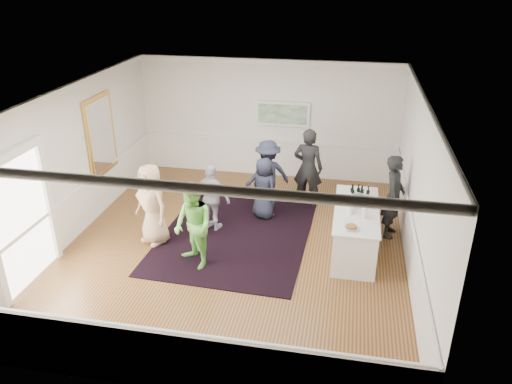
% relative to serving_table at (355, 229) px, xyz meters
% --- Properties ---
extents(floor, '(8.00, 8.00, 0.00)m').
position_rel_serving_table_xyz_m(floor, '(-2.44, -0.32, -0.47)').
color(floor, brown).
rests_on(floor, ground).
extents(ceiling, '(7.00, 8.00, 0.02)m').
position_rel_serving_table_xyz_m(ceiling, '(-2.44, -0.32, 2.73)').
color(ceiling, white).
rests_on(ceiling, wall_back).
extents(wall_left, '(0.02, 8.00, 3.20)m').
position_rel_serving_table_xyz_m(wall_left, '(-5.94, -0.32, 1.13)').
color(wall_left, white).
rests_on(wall_left, floor).
extents(wall_right, '(0.02, 8.00, 3.20)m').
position_rel_serving_table_xyz_m(wall_right, '(1.06, -0.32, 1.13)').
color(wall_right, white).
rests_on(wall_right, floor).
extents(wall_back, '(7.00, 0.02, 3.20)m').
position_rel_serving_table_xyz_m(wall_back, '(-2.44, 3.68, 1.13)').
color(wall_back, white).
rests_on(wall_back, floor).
extents(wall_front, '(7.00, 0.02, 3.20)m').
position_rel_serving_table_xyz_m(wall_front, '(-2.44, -4.32, 1.13)').
color(wall_front, white).
rests_on(wall_front, floor).
extents(wainscoting, '(7.00, 8.00, 1.00)m').
position_rel_serving_table_xyz_m(wainscoting, '(-2.44, -0.32, 0.03)').
color(wainscoting, white).
rests_on(wainscoting, floor).
extents(mirror, '(0.05, 1.25, 1.85)m').
position_rel_serving_table_xyz_m(mirror, '(-5.89, 0.98, 1.33)').
color(mirror, gold).
rests_on(mirror, wall_left).
extents(doorway, '(0.10, 1.78, 2.56)m').
position_rel_serving_table_xyz_m(doorway, '(-5.88, -2.22, 0.94)').
color(doorway, white).
rests_on(doorway, wall_left).
extents(landscape_painting, '(1.44, 0.06, 0.66)m').
position_rel_serving_table_xyz_m(landscape_painting, '(-2.04, 3.62, 1.31)').
color(landscape_painting, white).
rests_on(landscape_painting, wall_back).
extents(area_rug, '(3.26, 4.20, 0.02)m').
position_rel_serving_table_xyz_m(area_rug, '(-2.54, 0.15, -0.46)').
color(area_rug, black).
rests_on(area_rug, floor).
extents(serving_table, '(0.88, 2.32, 0.94)m').
position_rel_serving_table_xyz_m(serving_table, '(0.00, 0.00, 0.00)').
color(serving_table, silver).
rests_on(serving_table, floor).
extents(bartender, '(0.55, 0.74, 1.84)m').
position_rel_serving_table_xyz_m(bartender, '(0.76, 0.80, 0.44)').
color(bartender, black).
rests_on(bartender, floor).
extents(guest_tan, '(1.02, 0.91, 1.76)m').
position_rel_serving_table_xyz_m(guest_tan, '(-4.16, -0.46, 0.41)').
color(guest_tan, tan).
rests_on(guest_tan, floor).
extents(guest_green, '(1.06, 1.05, 1.73)m').
position_rel_serving_table_xyz_m(guest_green, '(-3.05, -1.17, 0.39)').
color(guest_green, '#74CD52').
rests_on(guest_green, floor).
extents(guest_lilac, '(0.96, 0.63, 1.52)m').
position_rel_serving_table_xyz_m(guest_lilac, '(-3.09, 0.32, 0.29)').
color(guest_lilac, '#B5ACC1').
rests_on(guest_lilac, floor).
extents(guest_dark_a, '(1.26, 1.09, 1.69)m').
position_rel_serving_table_xyz_m(guest_dark_a, '(-2.09, 1.65, 0.37)').
color(guest_dark_a, '#222638').
rests_on(guest_dark_a, floor).
extents(guest_dark_b, '(0.77, 0.56, 1.95)m').
position_rel_serving_table_xyz_m(guest_dark_b, '(-1.17, 1.93, 0.50)').
color(guest_dark_b, black).
rests_on(guest_dark_b, floor).
extents(guest_navy, '(0.85, 0.78, 1.45)m').
position_rel_serving_table_xyz_m(guest_navy, '(-2.09, 1.11, 0.25)').
color(guest_navy, '#222638').
rests_on(guest_navy, floor).
extents(wine_bottles, '(0.40, 0.22, 0.31)m').
position_rel_serving_table_xyz_m(wine_bottles, '(0.03, 0.52, 0.62)').
color(wine_bottles, black).
rests_on(wine_bottles, serving_table).
extents(juice_pitchers, '(0.40, 0.43, 0.24)m').
position_rel_serving_table_xyz_m(juice_pitchers, '(-0.04, -0.20, 0.59)').
color(juice_pitchers, '#75C044').
rests_on(juice_pitchers, serving_table).
extents(ice_bucket, '(0.26, 0.26, 0.25)m').
position_rel_serving_table_xyz_m(ice_bucket, '(0.01, 0.13, 0.58)').
color(ice_bucket, silver).
rests_on(ice_bucket, serving_table).
extents(nut_bowl, '(0.26, 0.26, 0.08)m').
position_rel_serving_table_xyz_m(nut_bowl, '(-0.10, -0.86, 0.50)').
color(nut_bowl, white).
rests_on(nut_bowl, serving_table).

